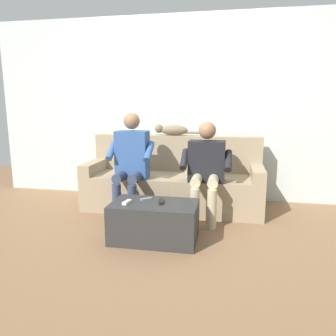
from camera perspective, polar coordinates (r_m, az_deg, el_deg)
name	(u,v)px	position (r m, az deg, el deg)	size (l,w,h in m)	color
ground_plane	(161,228)	(3.54, -1.18, -10.39)	(8.00, 8.00, 0.00)	#846042
back_wall	(180,109)	(4.52, 2.11, 10.20)	(5.28, 0.06, 2.44)	silver
couch	(173,183)	(4.14, 0.96, -2.61)	(2.18, 0.76, 0.89)	#9E896B
coffee_table	(154,222)	(3.18, -2.40, -9.32)	(0.82, 0.48, 0.37)	#2D2D2D
person_left_seated	(206,166)	(3.64, 6.65, 0.38)	(0.56, 0.51, 1.10)	black
person_right_seated	(131,159)	(3.81, -6.47, 1.53)	(0.52, 0.49, 1.20)	#335693
cat_on_backrest	(172,130)	(4.27, 0.64, 6.65)	(0.58, 0.14, 0.15)	#756047
remote_gray	(146,199)	(3.22, -3.82, -5.41)	(0.12, 0.03, 0.02)	gray
remote_white	(127,202)	(3.12, -7.16, -5.92)	(0.13, 0.04, 0.02)	white
remote_black	(161,201)	(3.13, -1.22, -5.83)	(0.15, 0.04, 0.02)	black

